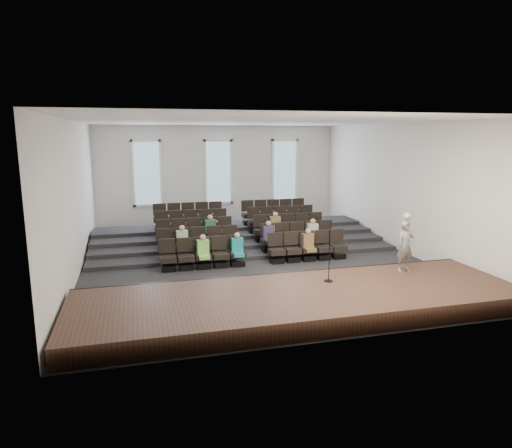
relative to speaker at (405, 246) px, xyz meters
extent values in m
plane|color=black|center=(-3.62, 4.13, -1.27)|extent=(14.00, 14.00, 0.00)
cube|color=white|center=(-3.62, 4.13, 3.74)|extent=(12.00, 14.00, 0.02)
cube|color=silver|center=(-3.62, 11.15, 1.23)|extent=(12.00, 0.04, 5.00)
cube|color=silver|center=(-3.62, -2.89, 1.23)|extent=(12.00, 0.04, 5.00)
cube|color=silver|center=(-9.64, 4.13, 1.23)|extent=(0.04, 14.00, 5.00)
cube|color=silver|center=(2.40, 4.13, 1.23)|extent=(0.04, 14.00, 5.00)
cube|color=#3F271B|center=(-3.62, -0.97, -1.02)|extent=(11.80, 3.60, 0.50)
cube|color=black|center=(-3.62, 0.80, -1.02)|extent=(11.80, 0.06, 0.52)
cube|color=black|center=(-3.62, 6.46, -1.20)|extent=(11.80, 4.80, 0.15)
cube|color=black|center=(-3.62, 6.98, -1.12)|extent=(11.80, 3.75, 0.30)
cube|color=black|center=(-3.62, 7.51, -1.05)|extent=(11.80, 2.70, 0.45)
cube|color=black|center=(-3.62, 8.03, -0.97)|extent=(11.80, 1.65, 0.60)
cube|color=black|center=(-6.75, 3.53, -1.17)|extent=(0.47, 0.43, 0.20)
cube|color=black|center=(-6.75, 3.53, -0.86)|extent=(0.55, 0.50, 0.19)
cube|color=black|center=(-6.75, 3.74, -0.45)|extent=(0.55, 0.08, 0.50)
cube|color=black|center=(-6.15, 3.53, -1.17)|extent=(0.47, 0.43, 0.20)
cube|color=black|center=(-6.15, 3.53, -0.86)|extent=(0.55, 0.50, 0.19)
cube|color=black|center=(-6.15, 3.74, -0.45)|extent=(0.55, 0.08, 0.50)
cube|color=black|center=(-5.55, 3.53, -1.17)|extent=(0.47, 0.43, 0.20)
cube|color=black|center=(-5.55, 3.53, -0.86)|extent=(0.55, 0.50, 0.19)
cube|color=black|center=(-5.55, 3.74, -0.45)|extent=(0.55, 0.08, 0.50)
cube|color=black|center=(-4.95, 3.53, -1.17)|extent=(0.47, 0.43, 0.20)
cube|color=black|center=(-4.95, 3.53, -0.86)|extent=(0.55, 0.50, 0.19)
cube|color=black|center=(-4.95, 3.74, -0.45)|extent=(0.55, 0.08, 0.50)
cube|color=black|center=(-4.35, 3.53, -1.17)|extent=(0.47, 0.43, 0.20)
cube|color=black|center=(-4.35, 3.53, -0.86)|extent=(0.55, 0.50, 0.19)
cube|color=black|center=(-4.35, 3.74, -0.45)|extent=(0.55, 0.08, 0.50)
cube|color=black|center=(-2.90, 3.53, -1.17)|extent=(0.47, 0.43, 0.20)
cube|color=black|center=(-2.90, 3.53, -0.86)|extent=(0.55, 0.50, 0.19)
cube|color=black|center=(-2.90, 3.74, -0.45)|extent=(0.55, 0.08, 0.50)
cube|color=black|center=(-2.30, 3.53, -1.17)|extent=(0.47, 0.43, 0.20)
cube|color=black|center=(-2.30, 3.53, -0.86)|extent=(0.55, 0.50, 0.19)
cube|color=black|center=(-2.30, 3.74, -0.45)|extent=(0.55, 0.08, 0.50)
cube|color=black|center=(-1.70, 3.53, -1.17)|extent=(0.47, 0.43, 0.20)
cube|color=black|center=(-1.70, 3.53, -0.86)|extent=(0.55, 0.50, 0.19)
cube|color=black|center=(-1.70, 3.74, -0.45)|extent=(0.55, 0.08, 0.50)
cube|color=black|center=(-1.10, 3.53, -1.17)|extent=(0.47, 0.43, 0.20)
cube|color=black|center=(-1.10, 3.53, -0.86)|extent=(0.55, 0.50, 0.19)
cube|color=black|center=(-1.10, 3.74, -0.45)|extent=(0.55, 0.08, 0.50)
cube|color=black|center=(-0.50, 3.53, -1.17)|extent=(0.47, 0.43, 0.20)
cube|color=black|center=(-0.50, 3.53, -0.86)|extent=(0.55, 0.50, 0.19)
cube|color=black|center=(-0.50, 3.74, -0.45)|extent=(0.55, 0.08, 0.50)
cube|color=black|center=(-6.75, 4.58, -1.02)|extent=(0.47, 0.43, 0.20)
cube|color=black|center=(-6.75, 4.58, -0.71)|extent=(0.55, 0.50, 0.19)
cube|color=black|center=(-6.75, 4.79, -0.30)|extent=(0.55, 0.08, 0.50)
cube|color=black|center=(-6.15, 4.58, -1.02)|extent=(0.47, 0.43, 0.20)
cube|color=black|center=(-6.15, 4.58, -0.71)|extent=(0.55, 0.50, 0.19)
cube|color=black|center=(-6.15, 4.79, -0.30)|extent=(0.55, 0.08, 0.50)
cube|color=black|center=(-5.55, 4.58, -1.02)|extent=(0.47, 0.43, 0.20)
cube|color=black|center=(-5.55, 4.58, -0.71)|extent=(0.55, 0.50, 0.19)
cube|color=black|center=(-5.55, 4.79, -0.30)|extent=(0.55, 0.08, 0.50)
cube|color=black|center=(-4.95, 4.58, -1.02)|extent=(0.47, 0.43, 0.20)
cube|color=black|center=(-4.95, 4.58, -0.71)|extent=(0.55, 0.50, 0.19)
cube|color=black|center=(-4.95, 4.79, -0.30)|extent=(0.55, 0.08, 0.50)
cube|color=black|center=(-4.35, 4.58, -1.02)|extent=(0.47, 0.43, 0.20)
cube|color=black|center=(-4.35, 4.58, -0.71)|extent=(0.55, 0.50, 0.19)
cube|color=black|center=(-4.35, 4.79, -0.30)|extent=(0.55, 0.08, 0.50)
cube|color=black|center=(-2.90, 4.58, -1.02)|extent=(0.47, 0.43, 0.20)
cube|color=black|center=(-2.90, 4.58, -0.71)|extent=(0.55, 0.50, 0.19)
cube|color=black|center=(-2.90, 4.79, -0.30)|extent=(0.55, 0.08, 0.50)
cube|color=black|center=(-2.30, 4.58, -1.02)|extent=(0.47, 0.43, 0.20)
cube|color=black|center=(-2.30, 4.58, -0.71)|extent=(0.55, 0.50, 0.19)
cube|color=black|center=(-2.30, 4.79, -0.30)|extent=(0.55, 0.08, 0.50)
cube|color=black|center=(-1.70, 4.58, -1.02)|extent=(0.47, 0.43, 0.20)
cube|color=black|center=(-1.70, 4.58, -0.71)|extent=(0.55, 0.50, 0.19)
cube|color=black|center=(-1.70, 4.79, -0.30)|extent=(0.55, 0.08, 0.50)
cube|color=black|center=(-1.10, 4.58, -1.02)|extent=(0.47, 0.43, 0.20)
cube|color=black|center=(-1.10, 4.58, -0.71)|extent=(0.55, 0.50, 0.19)
cube|color=black|center=(-1.10, 4.79, -0.30)|extent=(0.55, 0.08, 0.50)
cube|color=black|center=(-0.50, 4.58, -1.02)|extent=(0.47, 0.43, 0.20)
cube|color=black|center=(-0.50, 4.58, -0.71)|extent=(0.55, 0.50, 0.19)
cube|color=black|center=(-0.50, 4.79, -0.30)|extent=(0.55, 0.08, 0.50)
cube|color=black|center=(-6.75, 5.63, -0.87)|extent=(0.47, 0.42, 0.20)
cube|color=black|center=(-6.75, 5.63, -0.56)|extent=(0.55, 0.50, 0.19)
cube|color=black|center=(-6.75, 5.84, -0.15)|extent=(0.55, 0.08, 0.50)
cube|color=black|center=(-6.15, 5.63, -0.87)|extent=(0.47, 0.42, 0.20)
cube|color=black|center=(-6.15, 5.63, -0.56)|extent=(0.55, 0.50, 0.19)
cube|color=black|center=(-6.15, 5.84, -0.15)|extent=(0.55, 0.08, 0.50)
cube|color=black|center=(-5.55, 5.63, -0.87)|extent=(0.47, 0.42, 0.20)
cube|color=black|center=(-5.55, 5.63, -0.56)|extent=(0.55, 0.50, 0.19)
cube|color=black|center=(-5.55, 5.84, -0.15)|extent=(0.55, 0.08, 0.50)
cube|color=black|center=(-4.95, 5.63, -0.87)|extent=(0.47, 0.42, 0.20)
cube|color=black|center=(-4.95, 5.63, -0.56)|extent=(0.55, 0.50, 0.19)
cube|color=black|center=(-4.95, 5.84, -0.15)|extent=(0.55, 0.08, 0.50)
cube|color=black|center=(-4.35, 5.63, -0.87)|extent=(0.47, 0.42, 0.20)
cube|color=black|center=(-4.35, 5.63, -0.56)|extent=(0.55, 0.50, 0.19)
cube|color=black|center=(-4.35, 5.84, -0.15)|extent=(0.55, 0.08, 0.50)
cube|color=black|center=(-2.90, 5.63, -0.87)|extent=(0.47, 0.42, 0.20)
cube|color=black|center=(-2.90, 5.63, -0.56)|extent=(0.55, 0.50, 0.19)
cube|color=black|center=(-2.90, 5.84, -0.15)|extent=(0.55, 0.08, 0.50)
cube|color=black|center=(-2.30, 5.63, -0.87)|extent=(0.47, 0.42, 0.20)
cube|color=black|center=(-2.30, 5.63, -0.56)|extent=(0.55, 0.50, 0.19)
cube|color=black|center=(-2.30, 5.84, -0.15)|extent=(0.55, 0.08, 0.50)
cube|color=black|center=(-1.70, 5.63, -0.87)|extent=(0.47, 0.42, 0.20)
cube|color=black|center=(-1.70, 5.63, -0.56)|extent=(0.55, 0.50, 0.19)
cube|color=black|center=(-1.70, 5.84, -0.15)|extent=(0.55, 0.08, 0.50)
cube|color=black|center=(-1.10, 5.63, -0.87)|extent=(0.47, 0.42, 0.20)
cube|color=black|center=(-1.10, 5.63, -0.56)|extent=(0.55, 0.50, 0.19)
cube|color=black|center=(-1.10, 5.84, -0.15)|extent=(0.55, 0.08, 0.50)
cube|color=black|center=(-0.50, 5.63, -0.87)|extent=(0.47, 0.42, 0.20)
cube|color=black|center=(-0.50, 5.63, -0.56)|extent=(0.55, 0.50, 0.19)
cube|color=black|center=(-0.50, 5.84, -0.15)|extent=(0.55, 0.08, 0.50)
cube|color=black|center=(-6.75, 6.68, -0.72)|extent=(0.47, 0.42, 0.20)
cube|color=black|center=(-6.75, 6.68, -0.41)|extent=(0.55, 0.50, 0.19)
cube|color=black|center=(-6.75, 6.89, 0.00)|extent=(0.55, 0.08, 0.50)
cube|color=black|center=(-6.15, 6.68, -0.72)|extent=(0.47, 0.42, 0.20)
cube|color=black|center=(-6.15, 6.68, -0.41)|extent=(0.55, 0.50, 0.19)
cube|color=black|center=(-6.15, 6.89, 0.00)|extent=(0.55, 0.08, 0.50)
cube|color=black|center=(-5.55, 6.68, -0.72)|extent=(0.47, 0.42, 0.20)
cube|color=black|center=(-5.55, 6.68, -0.41)|extent=(0.55, 0.50, 0.19)
cube|color=black|center=(-5.55, 6.89, 0.00)|extent=(0.55, 0.08, 0.50)
cube|color=black|center=(-4.95, 6.68, -0.72)|extent=(0.47, 0.42, 0.20)
cube|color=black|center=(-4.95, 6.68, -0.41)|extent=(0.55, 0.50, 0.19)
cube|color=black|center=(-4.95, 6.89, 0.00)|extent=(0.55, 0.08, 0.50)
cube|color=black|center=(-4.35, 6.68, -0.72)|extent=(0.47, 0.42, 0.20)
cube|color=black|center=(-4.35, 6.68, -0.41)|extent=(0.55, 0.50, 0.19)
cube|color=black|center=(-4.35, 6.89, 0.00)|extent=(0.55, 0.08, 0.50)
cube|color=black|center=(-2.90, 6.68, -0.72)|extent=(0.47, 0.42, 0.20)
cube|color=black|center=(-2.90, 6.68, -0.41)|extent=(0.55, 0.50, 0.19)
cube|color=black|center=(-2.90, 6.89, 0.00)|extent=(0.55, 0.08, 0.50)
cube|color=black|center=(-2.30, 6.68, -0.72)|extent=(0.47, 0.42, 0.20)
cube|color=black|center=(-2.30, 6.68, -0.41)|extent=(0.55, 0.50, 0.19)
cube|color=black|center=(-2.30, 6.89, 0.00)|extent=(0.55, 0.08, 0.50)
cube|color=black|center=(-1.70, 6.68, -0.72)|extent=(0.47, 0.42, 0.20)
cube|color=black|center=(-1.70, 6.68, -0.41)|extent=(0.55, 0.50, 0.19)
cube|color=black|center=(-1.70, 6.89, 0.00)|extent=(0.55, 0.08, 0.50)
cube|color=black|center=(-1.10, 6.68, -0.72)|extent=(0.47, 0.42, 0.20)
cube|color=black|center=(-1.10, 6.68, -0.41)|extent=(0.55, 0.50, 0.19)
cube|color=black|center=(-1.10, 6.89, 0.00)|extent=(0.55, 0.08, 0.50)
cube|color=black|center=(-0.50, 6.68, -0.72)|extent=(0.47, 0.42, 0.20)
cube|color=black|center=(-0.50, 6.68, -0.41)|extent=(0.55, 0.50, 0.19)
cube|color=black|center=(-0.50, 6.89, 0.00)|extent=(0.55, 0.08, 0.50)
cube|color=black|center=(-6.75, 7.73, -0.57)|extent=(0.47, 0.42, 0.20)
cube|color=black|center=(-6.75, 7.73, -0.26)|extent=(0.55, 0.50, 0.19)
cube|color=black|center=(-6.75, 7.94, 0.15)|extent=(0.55, 0.08, 0.50)
cube|color=black|center=(-6.15, 7.73, -0.57)|extent=(0.47, 0.42, 0.20)
cube|color=black|center=(-6.15, 7.73, -0.26)|extent=(0.55, 0.50, 0.19)
cube|color=black|center=(-6.15, 7.94, 0.15)|extent=(0.55, 0.08, 0.50)
cube|color=black|center=(-5.55, 7.73, -0.57)|extent=(0.47, 0.42, 0.20)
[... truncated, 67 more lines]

